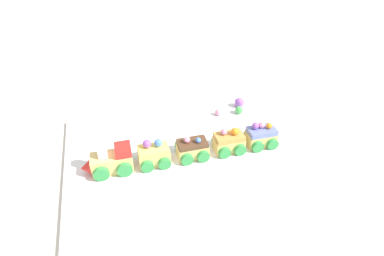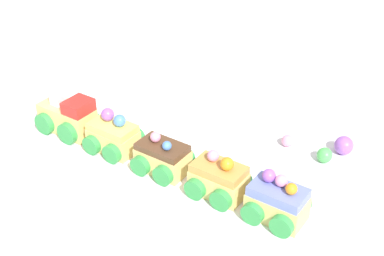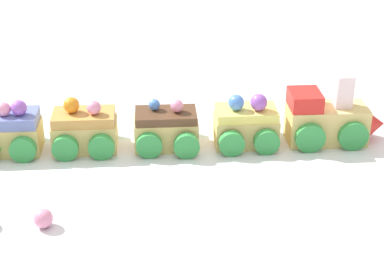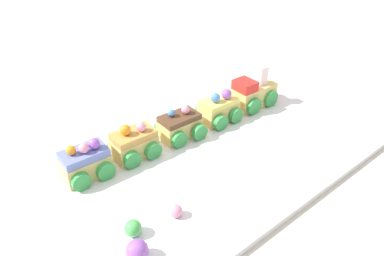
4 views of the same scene
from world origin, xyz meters
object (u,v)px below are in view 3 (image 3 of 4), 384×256
at_px(cake_car_blueberry, 8,132).
at_px(cake_car_chocolate, 166,129).
at_px(cake_train_locomotive, 331,120).
at_px(gumball_pink, 43,218).
at_px(cake_car_lemon, 246,125).
at_px(cake_car_caramel, 85,131).

bearing_deg(cake_car_blueberry, cake_car_chocolate, 0.09).
distance_m(cake_car_chocolate, cake_car_blueberry, 0.20).
relative_size(cake_train_locomotive, gumball_pink, 6.25).
relative_size(cake_train_locomotive, cake_car_blueberry, 1.57).
xyz_separation_m(cake_car_lemon, cake_car_caramel, (-0.20, 0.01, -0.00)).
bearing_deg(cake_car_caramel, cake_train_locomotive, 0.01).
bearing_deg(gumball_pink, cake_car_lemon, 34.21).
distance_m(cake_train_locomotive, cake_car_lemon, 0.11).
xyz_separation_m(cake_train_locomotive, cake_car_lemon, (-0.11, 0.00, -0.00)).
relative_size(cake_car_caramel, gumball_pink, 3.98).
bearing_deg(cake_car_caramel, gumball_pink, -99.79).
bearing_deg(cake_car_lemon, cake_train_locomotive, 0.20).
distance_m(cake_car_lemon, gumball_pink, 0.29).
distance_m(cake_car_caramel, cake_car_blueberry, 0.09).
height_order(cake_car_lemon, cake_car_chocolate, cake_car_lemon).
xyz_separation_m(cake_car_lemon, cake_car_blueberry, (-0.30, 0.01, 0.00)).
relative_size(cake_train_locomotive, cake_car_lemon, 1.57).
bearing_deg(gumball_pink, cake_car_blueberry, 108.75).
height_order(cake_car_chocolate, cake_car_blueberry, cake_car_blueberry).
xyz_separation_m(cake_car_blueberry, gumball_pink, (0.06, -0.17, -0.02)).
height_order(cake_car_caramel, gumball_pink, cake_car_caramel).
height_order(cake_car_blueberry, gumball_pink, cake_car_blueberry).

